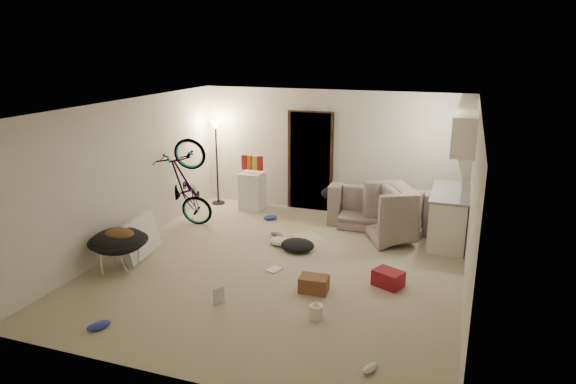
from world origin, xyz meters
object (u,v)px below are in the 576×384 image
(bicycle, at_px, (187,203))
(mini_fridge, at_px, (252,191))
(drink_case_b, at_px, (388,278))
(armchair, at_px, (409,220))
(saucer_chair, at_px, (119,246))
(drink_case_a, at_px, (314,284))
(kitchen_counter, at_px, (448,217))
(sofa, at_px, (383,210))
(tv_box, at_px, (140,238))
(floor_lamp, at_px, (216,145))
(juicer, at_px, (316,311))

(bicycle, bearing_deg, mini_fridge, -37.08)
(drink_case_b, bearing_deg, armchair, 112.97)
(saucer_chair, bearing_deg, drink_case_a, 4.92)
(mini_fridge, relative_size, drink_case_b, 1.94)
(bicycle, relative_size, drink_case_b, 4.37)
(kitchen_counter, height_order, saucer_chair, kitchen_counter)
(bicycle, bearing_deg, drink_case_b, -116.21)
(sofa, xyz_separation_m, drink_case_a, (-0.47, -3.10, -0.18))
(kitchen_counter, height_order, tv_box, kitchen_counter)
(floor_lamp, xyz_separation_m, sofa, (3.62, -0.20, -1.01))
(tv_box, height_order, drink_case_a, tv_box)
(bicycle, relative_size, mini_fridge, 2.25)
(armchair, height_order, tv_box, armchair)
(tv_box, distance_m, juicer, 3.43)
(juicer, bearing_deg, mini_fridge, 123.02)
(sofa, xyz_separation_m, bicycle, (-3.52, -1.30, 0.17))
(bicycle, height_order, mini_fridge, bicycle)
(armchair, bearing_deg, drink_case_b, 152.22)
(mini_fridge, height_order, drink_case_b, mini_fridge)
(armchair, xyz_separation_m, drink_case_a, (-1.02, -2.53, -0.24))
(kitchen_counter, xyz_separation_m, tv_box, (-4.73, -2.36, -0.12))
(armchair, xyz_separation_m, mini_fridge, (-3.32, 0.67, 0.03))
(mini_fridge, distance_m, drink_case_a, 3.94)
(tv_box, bearing_deg, mini_fridge, 69.08)
(armchair, height_order, mini_fridge, mini_fridge)
(kitchen_counter, bearing_deg, bicycle, -169.82)
(sofa, height_order, bicycle, bicycle)
(mini_fridge, xyz_separation_m, saucer_chair, (-0.76, -3.46, -0.01))
(sofa, relative_size, juicer, 7.88)
(mini_fridge, relative_size, juicer, 3.07)
(drink_case_b, bearing_deg, juicer, -96.24)
(floor_lamp, bearing_deg, juicer, -49.67)
(sofa, xyz_separation_m, mini_fridge, (-2.77, 0.10, 0.10))
(bicycle, height_order, drink_case_b, bicycle)
(kitchen_counter, bearing_deg, mini_fridge, 172.12)
(tv_box, bearing_deg, juicer, -22.91)
(drink_case_a, bearing_deg, saucer_chair, -178.45)
(armchair, height_order, juicer, armchair)
(drink_case_a, xyz_separation_m, juicer, (0.23, -0.69, -0.01))
(sofa, bearing_deg, juicer, 86.21)
(sofa, relative_size, armchair, 1.83)
(floor_lamp, height_order, juicer, floor_lamp)
(kitchen_counter, distance_m, juicer, 3.65)
(kitchen_counter, xyz_separation_m, mini_fridge, (-3.97, 0.55, -0.05))
(tv_box, relative_size, drink_case_a, 2.42)
(saucer_chair, relative_size, drink_case_a, 2.26)
(kitchen_counter, relative_size, tv_box, 1.55)
(mini_fridge, xyz_separation_m, tv_box, (-0.76, -2.91, -0.07))
(floor_lamp, height_order, armchair, floor_lamp)
(floor_lamp, relative_size, mini_fridge, 2.31)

